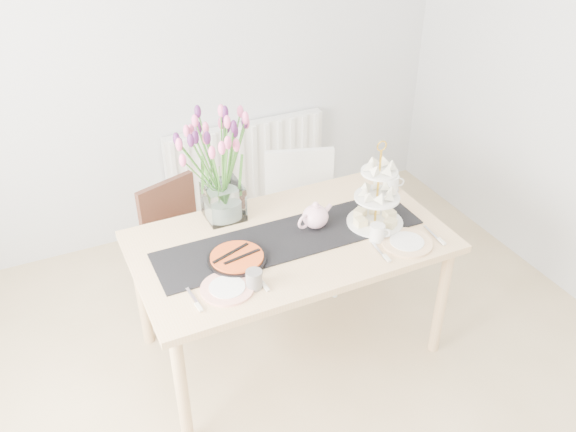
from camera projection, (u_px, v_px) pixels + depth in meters
name	position (u px, v px, depth m)	size (l,w,h in m)	color
room_shell	(338.00, 240.00, 2.16)	(4.50, 4.50, 4.50)	tan
radiator	(246.00, 162.00, 4.46)	(1.20, 0.08, 0.60)	white
dining_table	(290.00, 251.00, 3.16)	(1.60, 0.90, 0.75)	tan
chair_brown	(180.00, 236.00, 3.67)	(0.50, 0.50, 0.78)	#3B1C15
chair_white	(302.00, 210.00, 3.81)	(0.54, 0.54, 0.86)	white
table_runner	(290.00, 238.00, 3.12)	(1.40, 0.35, 0.01)	black
tulip_vase	(220.00, 151.00, 3.08)	(0.71, 0.71, 0.61)	silver
cake_stand	(376.00, 204.00, 3.16)	(0.30, 0.30, 0.44)	gold
teapot	(315.00, 217.00, 3.17)	(0.22, 0.18, 0.14)	white
cream_jug	(391.00, 183.00, 3.51)	(0.09, 0.09, 0.09)	white
tart_tin	(237.00, 259.00, 2.95)	(0.29, 0.29, 0.04)	black
mug_grey	(254.00, 279.00, 2.77)	(0.08, 0.08, 0.09)	slate
mug_white	(377.00, 233.00, 3.08)	(0.08, 0.08, 0.09)	silver
plate_left	(227.00, 288.00, 2.78)	(0.25, 0.25, 0.01)	white
plate_right	(407.00, 243.00, 3.08)	(0.26, 0.26, 0.01)	white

